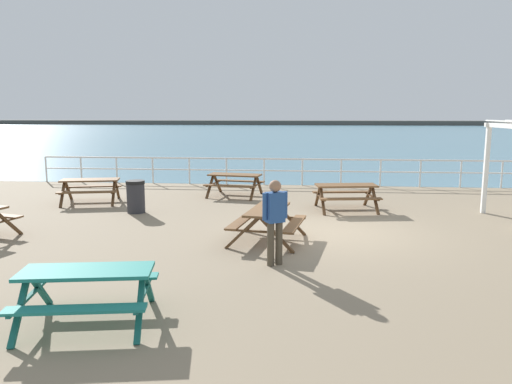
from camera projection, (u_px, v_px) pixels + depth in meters
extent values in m
cube|color=gray|center=(332.00, 236.00, 12.24)|extent=(30.00, 24.00, 0.20)
cube|color=teal|center=(309.00, 134.00, 64.04)|extent=(142.00, 90.00, 0.01)
cube|color=#4C4C47|center=(307.00, 125.00, 106.28)|extent=(142.00, 6.00, 1.80)
cube|color=white|center=(322.00, 159.00, 19.67)|extent=(23.00, 0.06, 0.06)
cube|color=white|center=(322.00, 171.00, 19.74)|extent=(23.00, 0.05, 0.05)
cylinder|color=white|center=(46.00, 169.00, 20.83)|extent=(0.07, 0.07, 1.05)
cylinder|color=white|center=(81.00, 170.00, 20.69)|extent=(0.07, 0.07, 1.05)
cylinder|color=white|center=(117.00, 170.00, 20.54)|extent=(0.07, 0.07, 1.05)
cylinder|color=white|center=(153.00, 170.00, 20.40)|extent=(0.07, 0.07, 1.05)
cylinder|color=white|center=(189.00, 171.00, 20.26)|extent=(0.07, 0.07, 1.05)
cylinder|color=white|center=(226.00, 171.00, 20.11)|extent=(0.07, 0.07, 1.05)
cylinder|color=white|center=(264.00, 172.00, 19.97)|extent=(0.07, 0.07, 1.05)
cylinder|color=white|center=(302.00, 172.00, 19.82)|extent=(0.07, 0.07, 1.05)
cylinder|color=white|center=(341.00, 173.00, 19.68)|extent=(0.07, 0.07, 1.05)
cylinder|color=white|center=(380.00, 173.00, 19.53)|extent=(0.07, 0.07, 1.05)
cylinder|color=white|center=(420.00, 174.00, 19.39)|extent=(0.07, 0.07, 1.05)
cylinder|color=white|center=(461.00, 174.00, 19.25)|extent=(0.07, 0.07, 1.05)
cylinder|color=white|center=(502.00, 175.00, 19.10)|extent=(0.07, 0.07, 1.05)
cube|color=brown|center=(268.00, 209.00, 11.21)|extent=(0.97, 1.89, 0.05)
cube|color=brown|center=(241.00, 221.00, 11.41)|extent=(0.54, 1.82, 0.04)
cube|color=brown|center=(294.00, 224.00, 11.10)|extent=(0.54, 1.82, 0.04)
cube|color=#50351E|center=(260.00, 218.00, 12.11)|extent=(0.80, 0.20, 0.79)
cube|color=#50351E|center=(290.00, 219.00, 11.92)|extent=(0.80, 0.20, 0.79)
cube|color=#50351E|center=(275.00, 217.00, 12.01)|extent=(1.49, 0.29, 0.04)
cube|color=#50351E|center=(242.00, 233.00, 10.62)|extent=(0.80, 0.20, 0.79)
cube|color=#50351E|center=(276.00, 235.00, 10.43)|extent=(0.80, 0.20, 0.79)
cube|color=#50351E|center=(259.00, 232.00, 10.52)|extent=(1.49, 0.29, 0.04)
cube|color=brown|center=(235.00, 175.00, 17.26)|extent=(1.89, 0.99, 0.05)
cube|color=brown|center=(240.00, 181.00, 17.89)|extent=(1.82, 0.56, 0.04)
cube|color=brown|center=(229.00, 186.00, 16.71)|extent=(1.82, 0.56, 0.04)
cube|color=#50351E|center=(259.00, 185.00, 17.47)|extent=(0.21, 0.79, 0.79)
cube|color=#50351E|center=(254.00, 188.00, 16.76)|extent=(0.21, 0.79, 0.79)
cube|color=#50351E|center=(256.00, 185.00, 17.11)|extent=(0.31, 1.49, 0.04)
cube|color=#50351E|center=(217.00, 183.00, 17.87)|extent=(0.21, 0.79, 0.79)
cube|color=#50351E|center=(210.00, 186.00, 17.16)|extent=(0.21, 0.79, 0.79)
cube|color=#50351E|center=(214.00, 183.00, 17.51)|extent=(0.31, 1.49, 0.04)
cube|color=#1E7A70|center=(86.00, 271.00, 6.88)|extent=(1.89, 1.00, 0.05)
cube|color=#1E7A70|center=(98.00, 277.00, 7.54)|extent=(1.82, 0.56, 0.04)
cube|color=#1E7A70|center=(75.00, 309.00, 6.32)|extent=(1.82, 0.56, 0.04)
cube|color=#165B54|center=(148.00, 286.00, 7.37)|extent=(0.21, 0.79, 0.79)
cube|color=#165B54|center=(140.00, 306.00, 6.63)|extent=(0.21, 0.79, 0.79)
cube|color=#165B54|center=(144.00, 292.00, 6.99)|extent=(0.31, 1.49, 0.04)
cube|color=#165B54|center=(40.00, 289.00, 7.25)|extent=(0.21, 0.79, 0.79)
cube|color=#165B54|center=(20.00, 309.00, 6.51)|extent=(0.21, 0.79, 0.79)
cube|color=#165B54|center=(30.00, 296.00, 6.87)|extent=(0.31, 1.49, 0.04)
cube|color=#50351E|center=(8.00, 222.00, 11.61)|extent=(0.28, 0.79, 0.79)
cube|color=brown|center=(90.00, 180.00, 15.97)|extent=(1.91, 1.09, 0.05)
cube|color=brown|center=(94.00, 186.00, 16.63)|extent=(1.81, 0.66, 0.04)
cube|color=brown|center=(87.00, 192.00, 15.42)|extent=(1.81, 0.66, 0.04)
cube|color=#50351E|center=(117.00, 189.00, 16.50)|extent=(0.26, 0.79, 0.79)
cube|color=#50351E|center=(114.00, 193.00, 15.77)|extent=(0.26, 0.79, 0.79)
cube|color=#50351E|center=(115.00, 190.00, 16.13)|extent=(0.40, 1.48, 0.04)
cube|color=#50351E|center=(68.00, 190.00, 16.30)|extent=(0.26, 0.79, 0.79)
cube|color=#50351E|center=(63.00, 194.00, 15.57)|extent=(0.26, 0.79, 0.79)
cube|color=#50351E|center=(65.00, 191.00, 15.93)|extent=(0.40, 1.48, 0.04)
cube|color=brown|center=(346.00, 185.00, 14.82)|extent=(1.88, 0.96, 0.05)
cube|color=brown|center=(341.00, 192.00, 15.48)|extent=(1.82, 0.52, 0.04)
cube|color=brown|center=(351.00, 199.00, 14.25)|extent=(1.82, 0.52, 0.04)
cube|color=#50351E|center=(368.00, 195.00, 15.29)|extent=(0.20, 0.80, 0.79)
cube|color=#50351E|center=(375.00, 200.00, 14.55)|extent=(0.20, 0.80, 0.79)
cube|color=#50351E|center=(372.00, 196.00, 14.91)|extent=(0.28, 1.49, 0.04)
cube|color=#50351E|center=(318.00, 196.00, 15.21)|extent=(0.20, 0.80, 0.79)
cube|color=#50351E|center=(322.00, 200.00, 14.47)|extent=(0.20, 0.80, 0.79)
cube|color=#50351E|center=(320.00, 196.00, 14.83)|extent=(0.28, 1.49, 0.04)
cylinder|color=#4C4233|center=(271.00, 244.00, 9.51)|extent=(0.14, 0.14, 0.85)
cylinder|color=#4C4233|center=(279.00, 243.00, 9.59)|extent=(0.14, 0.14, 0.85)
cube|color=#264C8C|center=(275.00, 207.00, 9.43)|extent=(0.40, 0.37, 0.58)
cylinder|color=#264C8C|center=(265.00, 207.00, 9.33)|extent=(0.09, 0.09, 0.52)
cylinder|color=#264C8C|center=(285.00, 205.00, 9.52)|extent=(0.09, 0.09, 0.52)
sphere|color=#9E7051|center=(275.00, 186.00, 9.37)|extent=(0.23, 0.23, 0.23)
cube|color=white|center=(486.00, 170.00, 14.30)|extent=(0.12, 0.12, 2.50)
cube|color=white|center=(507.00, 126.00, 13.01)|extent=(0.26, 2.44, 0.12)
cube|color=white|center=(508.00, 121.00, 12.99)|extent=(0.23, 2.56, 0.04)
cylinder|color=#2D2D33|center=(136.00, 198.00, 14.49)|extent=(0.52, 0.52, 0.85)
cylinder|color=black|center=(135.00, 182.00, 14.41)|extent=(0.55, 0.55, 0.10)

